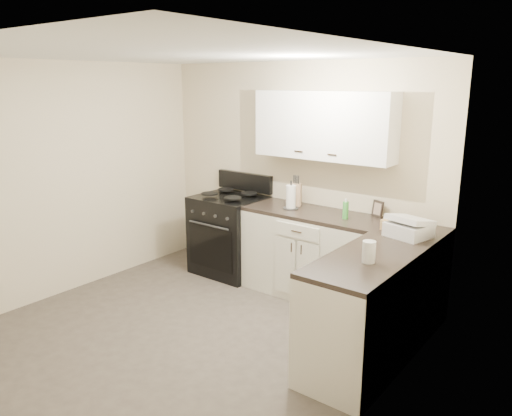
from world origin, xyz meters
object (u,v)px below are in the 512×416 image
Objects in this scene: stove at (230,236)px; countertop_grill at (409,230)px; knife_block at (296,194)px; wicker_basket at (398,226)px; paper_towel at (291,197)px.

stove is 2.34m from countertop_grill.
knife_block is 1.47m from countertop_grill.
stove is 2.19m from wicker_basket.
paper_towel reaches higher than knife_block.
countertop_grill is at bearing -8.19° from paper_towel.
wicker_basket is at bearing -33.49° from knife_block.
wicker_basket is at bearing 153.44° from countertop_grill.
stove is at bearing 178.03° from wicker_basket.
knife_block is 0.98× the size of paper_towel.
knife_block is (0.85, 0.15, 0.61)m from stove.
wicker_basket is at bearing -3.45° from paper_towel.
countertop_grill is (0.14, -0.13, 0.02)m from wicker_basket.
stove is 1.05m from knife_block.
countertop_grill is at bearing -4.99° from stove.
paper_towel is at bearing -101.52° from knife_block.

